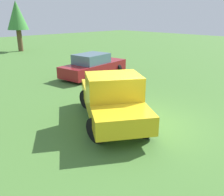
% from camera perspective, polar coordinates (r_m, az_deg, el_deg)
% --- Properties ---
extents(ground_plane, '(80.00, 80.00, 0.00)m').
position_cam_1_polar(ground_plane, '(8.89, 6.16, -6.14)').
color(ground_plane, '#477533').
extents(pickup_truck, '(4.83, 3.98, 1.83)m').
position_cam_1_polar(pickup_truck, '(8.65, 0.15, 0.07)').
color(pickup_truck, black).
rests_on(pickup_truck, ground_plane).
extents(sedan_near, '(2.60, 4.91, 1.45)m').
position_cam_1_polar(sedan_near, '(15.62, -4.40, 7.54)').
color(sedan_near, black).
rests_on(sedan_near, ground_plane).
extents(tree_back_right, '(2.17, 2.17, 5.16)m').
position_cam_1_polar(tree_back_right, '(28.36, -21.50, 17.48)').
color(tree_back_right, brown).
rests_on(tree_back_right, ground_plane).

